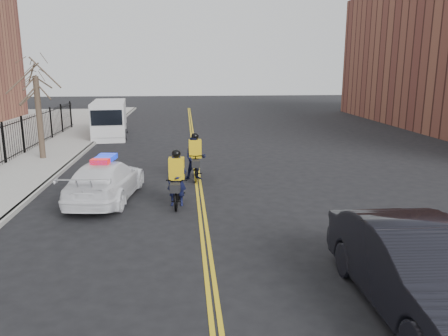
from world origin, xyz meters
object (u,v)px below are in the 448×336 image
dark_sedan (419,271)px  cyclist_near (177,186)px  cargo_van (110,120)px  cyclist_far (195,161)px  police_cruiser (106,180)px

dark_sedan → cyclist_near: cyclist_near is taller
cargo_van → cyclist_far: cargo_van is taller
dark_sedan → cargo_van: bearing=112.5°
police_cruiser → cargo_van: size_ratio=0.86×
cyclist_near → cyclist_far: bearing=82.2°
police_cruiser → dark_sedan: (7.12, -7.98, 0.16)m
police_cruiser → dark_sedan: size_ratio=0.95×
cargo_van → dark_sedan: bearing=-73.5°
police_cruiser → dark_sedan: dark_sedan is taller
police_cruiser → cyclist_far: cyclist_far is taller
cyclist_near → dark_sedan: bearing=-53.1°
cyclist_far → cargo_van: bearing=114.7°
police_cruiser → cyclist_near: cyclist_near is taller
cyclist_far → cyclist_near: bearing=-101.4°
dark_sedan → police_cruiser: bearing=131.7°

